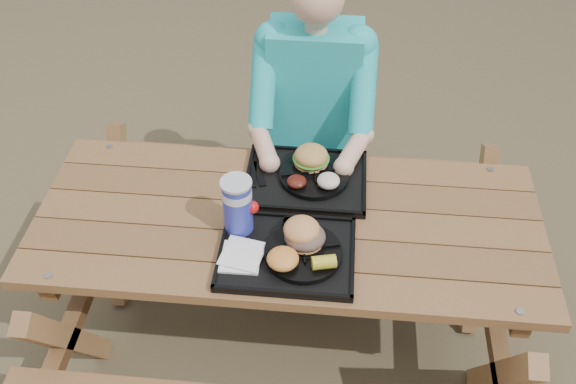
{
  "coord_description": "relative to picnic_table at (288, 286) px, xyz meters",
  "views": [
    {
      "loc": [
        0.15,
        -1.59,
        2.37
      ],
      "look_at": [
        0.0,
        0.0,
        0.88
      ],
      "focal_mm": 40.0,
      "sensor_mm": 36.0,
      "label": 1
    }
  ],
  "objects": [
    {
      "name": "tray_far",
      "position": [
        0.05,
        0.2,
        0.39
      ],
      "size": [
        0.45,
        0.35,
        0.02
      ],
      "primitive_type": "cube",
      "color": "black",
      "rests_on": "picnic_table"
    },
    {
      "name": "napkin_stack",
      "position": [
        -0.14,
        -0.22,
        0.4
      ],
      "size": [
        0.14,
        0.14,
        0.02
      ],
      "primitive_type": "cube",
      "rotation": [
        0.0,
        0.0,
        0.01
      ],
      "color": "white",
      "rests_on": "tray_near"
    },
    {
      "name": "mac_cheese",
      "position": [
        0.01,
        -0.24,
        0.44
      ],
      "size": [
        0.1,
        0.1,
        0.05
      ],
      "primitive_type": "ellipsoid",
      "color": "#EC993E",
      "rests_on": "plate_near"
    },
    {
      "name": "corn_cob",
      "position": [
        0.14,
        -0.24,
        0.44
      ],
      "size": [
        0.09,
        0.09,
        0.05
      ],
      "primitive_type": null,
      "rotation": [
        0.0,
        0.0,
        0.23
      ],
      "color": "gold",
      "rests_on": "plate_near"
    },
    {
      "name": "tray_near",
      "position": [
        0.01,
        -0.18,
        0.39
      ],
      "size": [
        0.45,
        0.35,
        0.02
      ],
      "primitive_type": "cube",
      "color": "black",
      "rests_on": "picnic_table"
    },
    {
      "name": "burger",
      "position": [
        0.06,
        0.26,
        0.47
      ],
      "size": [
        0.13,
        0.13,
        0.11
      ],
      "primitive_type": null,
      "color": "#C99147",
      "rests_on": "plate_far"
    },
    {
      "name": "baked_beans",
      "position": [
        0.02,
        0.14,
        0.43
      ],
      "size": [
        0.07,
        0.07,
        0.03
      ],
      "primitive_type": "ellipsoid",
      "color": "#501810",
      "rests_on": "plate_far"
    },
    {
      "name": "diner",
      "position": [
        0.05,
        0.67,
        0.27
      ],
      "size": [
        0.48,
        0.84,
        1.28
      ],
      "primitive_type": null,
      "color": "#1B94C3",
      "rests_on": "ground"
    },
    {
      "name": "soda_cup",
      "position": [
        -0.16,
        -0.08,
        0.5
      ],
      "size": [
        0.1,
        0.1,
        0.2
      ],
      "primitive_type": "cylinder",
      "color": "#1620A5",
      "rests_on": "tray_near"
    },
    {
      "name": "picnic_table",
      "position": [
        0.0,
        0.0,
        0.0
      ],
      "size": [
        1.8,
        1.49,
        0.75
      ],
      "primitive_type": null,
      "color": "#999999",
      "rests_on": "ground"
    },
    {
      "name": "condiment_bbq",
      "position": [
        0.01,
        -0.05,
        0.41
      ],
      "size": [
        0.04,
        0.04,
        0.03
      ],
      "primitive_type": "cylinder",
      "color": "#330605",
      "rests_on": "tray_near"
    },
    {
      "name": "sandwich",
      "position": [
        0.07,
        -0.14,
        0.48
      ],
      "size": [
        0.13,
        0.13,
        0.13
      ],
      "primitive_type": null,
      "color": "#DE924E",
      "rests_on": "plate_near"
    },
    {
      "name": "ground",
      "position": [
        0.0,
        0.0,
        -0.38
      ],
      "size": [
        60.0,
        60.0,
        0.0
      ],
      "primitive_type": "plane",
      "color": "#999999",
      "rests_on": "ground"
    },
    {
      "name": "cutlery_far",
      "position": [
        -0.13,
        0.21,
        0.4
      ],
      "size": [
        0.07,
        0.15,
        0.01
      ],
      "primitive_type": "cube",
      "rotation": [
        0.0,
        0.0,
        0.3
      ],
      "color": "black",
      "rests_on": "tray_far"
    },
    {
      "name": "plate_near",
      "position": [
        0.07,
        -0.18,
        0.41
      ],
      "size": [
        0.26,
        0.26,
        0.02
      ],
      "primitive_type": "cylinder",
      "color": "black",
      "rests_on": "tray_near"
    },
    {
      "name": "condiment_mustard",
      "position": [
        0.07,
        -0.04,
        0.41
      ],
      "size": [
        0.05,
        0.05,
        0.03
      ],
      "primitive_type": "cylinder",
      "color": "orange",
      "rests_on": "tray_near"
    },
    {
      "name": "potato_salad",
      "position": [
        0.13,
        0.14,
        0.44
      ],
      "size": [
        0.08,
        0.08,
        0.05
      ],
      "primitive_type": "ellipsoid",
      "color": "silver",
      "rests_on": "plate_far"
    },
    {
      "name": "plate_far",
      "position": [
        0.08,
        0.21,
        0.41
      ],
      "size": [
        0.26,
        0.26,
        0.02
      ],
      "primitive_type": "cylinder",
      "color": "black",
      "rests_on": "tray_far"
    }
  ]
}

